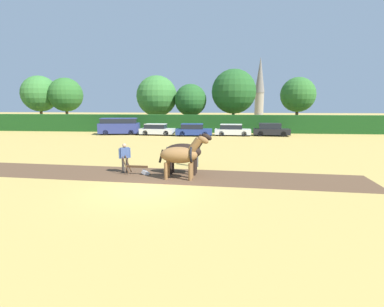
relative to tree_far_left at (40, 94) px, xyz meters
The scene contains 20 objects.
ground_plane 42.92m from the tree_far_left, 52.29° to the right, with size 240.00×240.00×0.00m, color tan.
plowed_furrow_strip 38.84m from the tree_far_left, 53.06° to the right, with size 28.26×3.55×0.01m, color brown.
hedgerow 26.88m from the tree_far_left, 11.09° to the right, with size 61.90×1.91×2.40m, color #194719.
tree_far_left is the anchor object (origin of this frame).
tree_left 4.49m from the tree_far_left, ahead, with size 5.37×5.37×8.03m.
tree_center_left 19.35m from the tree_far_left, ahead, with size 6.32×6.32×8.27m.
tree_center 24.81m from the tree_far_left, ahead, with size 4.81×4.81×6.87m.
tree_center_right 31.24m from the tree_far_left, ahead, with size 6.58×6.58×9.00m.
tree_right 40.54m from the tree_far_left, ahead, with size 5.06×5.06×7.76m.
church_spire 43.87m from the tree_far_left, 30.46° to the left, with size 2.17×2.17×14.09m.
draft_horse_lead_left 42.05m from the tree_far_left, 49.06° to the right, with size 2.71×1.03×2.36m.
draft_horse_lead_right 41.23m from the tree_far_left, 47.90° to the right, with size 2.79×1.09×2.39m.
plow 40.01m from the tree_far_left, 51.05° to the right, with size 1.54×0.49×1.13m.
farmer_at_plow 39.06m from the tree_far_left, 51.73° to the right, with size 0.58×0.44×1.69m.
farmer_beside_team 40.07m from the tree_far_left, 45.48° to the right, with size 0.58×0.46×1.74m.
parked_van 19.37m from the tree_far_left, 29.74° to the right, with size 5.41×2.84×2.10m.
parked_car_left 23.96m from the tree_far_left, 24.45° to the right, with size 4.40×2.14×1.43m.
parked_car_center_left 28.41m from the tree_far_left, 21.44° to the right, with size 4.45×1.92×1.51m.
parked_car_center 32.60m from the tree_far_left, 17.09° to the right, with size 4.46×1.92×1.43m.
parked_car_center_right 37.03m from the tree_far_left, 14.58° to the right, with size 4.48×2.15×1.56m.
Camera 1 is at (3.46, -13.10, 3.90)m, focal length 28.00 mm.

